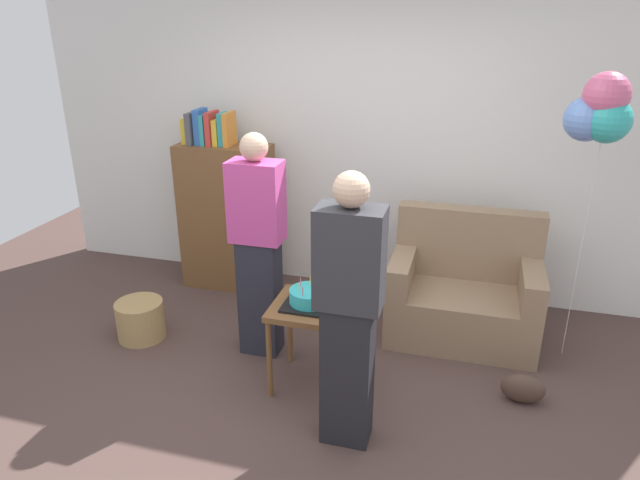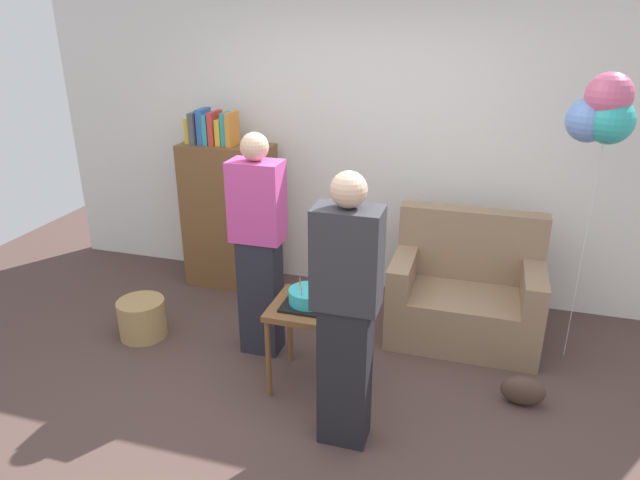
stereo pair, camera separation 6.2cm
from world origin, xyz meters
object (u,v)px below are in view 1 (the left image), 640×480
Objects in this scene: bookshelf at (227,213)px; side_table at (310,317)px; balloon_bunch at (600,112)px; wicker_basket at (141,320)px; person_holding_cake at (349,313)px; handbag at (523,388)px; couch at (463,294)px; person_blowing_candles at (258,246)px; birthday_cake at (310,298)px.

side_table is at bearing -47.85° from bookshelf.
wicker_basket is at bearing -169.35° from balloon_bunch.
person_holding_cake is 1.40m from handbag.
person_blowing_candles reaches higher than couch.
handbag is 1.81m from balloon_bunch.
birthday_cake is at bearing 143.53° from side_table.
handbag is at bearing 6.96° from birthday_cake.
couch is 1.84× the size of side_table.
bookshelf is 3.04m from balloon_bunch.
person_holding_cake is 4.53× the size of wicker_basket.
birthday_cake is at bearing -173.04° from handbag.
balloon_bunch reaches higher than person_holding_cake.
side_table is 0.14m from birthday_cake.
birthday_cake is (1.14, -1.26, -0.04)m from bookshelf.
couch is at bearing 35.95° from person_blowing_candles.
couch is 2.49m from wicker_basket.
balloon_bunch reaches higher than wicker_basket.
couch is at bearing -116.06° from person_holding_cake.
balloon_bunch is at bearing 24.73° from person_blowing_candles.
wicker_basket is at bearing 179.23° from handbag.
side_table is at bearing -173.04° from handbag.
couch is 0.54× the size of balloon_bunch.
side_table is 1.48m from wicker_basket.
handbag is at bearing -60.62° from couch.
person_holding_cake is at bearing -30.79° from person_blowing_candles.
person_blowing_candles is 1.11m from person_holding_cake.
person_holding_cake is at bearing -51.72° from side_table.
couch is at bearing 168.09° from balloon_bunch.
person_blowing_candles reaches higher than side_table.
bookshelf reaches higher than side_table.
side_table is 2.14× the size of handbag.
couch is at bearing 17.00° from wicker_basket.
balloon_bunch is (0.70, -0.15, 1.44)m from couch.
balloon_bunch is at bearing 25.39° from birthday_cake.
bookshelf is 2.66× the size of side_table.
couch reaches higher than birthday_cake.
bookshelf is 1.71m from side_table.
bookshelf is 0.79× the size of balloon_bunch.
balloon_bunch reaches higher than birthday_cake.
person_blowing_candles is at bearing -155.81° from couch.
birthday_cake is 1.50m from handbag.
couch is 1.61m from balloon_bunch.
couch is 0.69× the size of bookshelf.
balloon_bunch is at bearing 66.27° from handbag.
wicker_basket is (-1.42, 0.21, -0.36)m from side_table.
birthday_cake reaches higher than handbag.
person_blowing_candles reaches higher than bookshelf.
bookshelf reaches higher than couch.
person_holding_cake reaches higher than handbag.
birthday_cake is (-0.95, -0.93, 0.31)m from couch.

